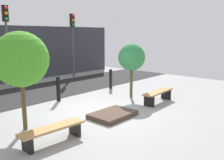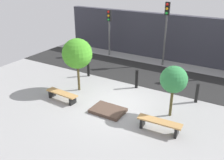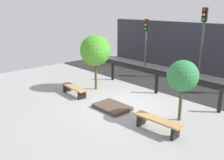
# 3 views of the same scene
# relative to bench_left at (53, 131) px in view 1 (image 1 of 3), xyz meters

# --- Properties ---
(ground_plane) EXTENTS (18.00, 18.00, 0.00)m
(ground_plane) POSITION_rel_bench_left_xyz_m (2.48, 0.99, -0.30)
(ground_plane) COLOR #989898
(road_strip) EXTENTS (18.00, 3.52, 0.01)m
(road_strip) POSITION_rel_bench_left_xyz_m (2.48, 5.14, -0.30)
(road_strip) COLOR #242424
(road_strip) RESTS_ON ground
(bench_left) EXTENTS (1.73, 0.49, 0.42)m
(bench_left) POSITION_rel_bench_left_xyz_m (0.00, 0.00, 0.00)
(bench_left) COLOR black
(bench_left) RESTS_ON ground
(bench_right) EXTENTS (1.76, 0.49, 0.47)m
(bench_right) POSITION_rel_bench_left_xyz_m (4.96, -0.00, 0.03)
(bench_right) COLOR black
(bench_right) RESTS_ON ground
(planter_bed) EXTENTS (1.47, 1.03, 0.15)m
(planter_bed) POSITION_rel_bench_left_xyz_m (2.48, 0.20, -0.23)
(planter_bed) COLOR #4C392F
(planter_bed) RESTS_ON ground
(tree_behind_left_bench) EXTENTS (1.52, 1.52, 2.77)m
(tree_behind_left_bench) POSITION_rel_bench_left_xyz_m (0.00, 1.34, 1.69)
(tree_behind_left_bench) COLOR #4D4125
(tree_behind_left_bench) RESTS_ON ground
(tree_behind_right_bench) EXTENTS (1.13, 1.13, 2.28)m
(tree_behind_right_bench) POSITION_rel_bench_left_xyz_m (4.96, 1.34, 1.40)
(tree_behind_right_bench) COLOR #4C4523
(tree_behind_right_bench) RESTS_ON ground
(bollard_left) EXTENTS (0.16, 0.16, 1.00)m
(bollard_left) POSITION_rel_bench_left_xyz_m (2.48, 3.13, 0.20)
(bollard_left) COLOR black
(bollard_left) RESTS_ON ground
(bollard_center) EXTENTS (0.15, 0.15, 0.96)m
(bollard_center) POSITION_rel_bench_left_xyz_m (5.63, 3.13, 0.18)
(bollard_center) COLOR black
(bollard_center) RESTS_ON ground
(traffic_light_mid_west) EXTENTS (0.28, 0.27, 4.05)m
(traffic_light_mid_west) POSITION_rel_bench_left_xyz_m (2.48, 7.18, 2.47)
(traffic_light_mid_west) COLOR #4D4D4D
(traffic_light_mid_west) RESTS_ON ground
(traffic_light_mid_east) EXTENTS (0.28, 0.27, 3.87)m
(traffic_light_mid_east) POSITION_rel_bench_left_xyz_m (6.64, 7.18, 2.36)
(traffic_light_mid_east) COLOR #484848
(traffic_light_mid_east) RESTS_ON ground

